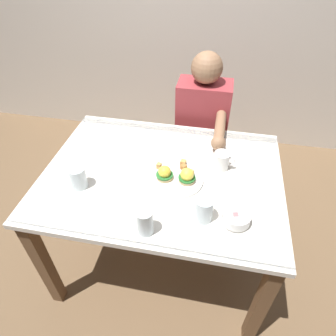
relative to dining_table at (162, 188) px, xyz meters
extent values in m
plane|color=brown|center=(0.00, 0.00, -0.63)|extent=(6.00, 6.00, 0.00)
cube|color=white|center=(0.00, 0.00, 0.09)|extent=(1.20, 0.90, 0.03)
cube|color=#4C6BB7|center=(0.00, -0.40, 0.10)|extent=(1.20, 0.06, 0.00)
cube|color=#4C6BB7|center=(0.00, 0.40, 0.10)|extent=(1.20, 0.06, 0.00)
cube|color=brown|center=(-0.55, -0.40, -0.28)|extent=(0.06, 0.06, 0.71)
cube|color=brown|center=(0.55, -0.40, -0.28)|extent=(0.06, 0.06, 0.71)
cube|color=brown|center=(-0.55, 0.40, -0.28)|extent=(0.06, 0.06, 0.71)
cube|color=brown|center=(0.55, 0.40, -0.28)|extent=(0.06, 0.06, 0.71)
cylinder|color=white|center=(0.08, -0.04, 0.11)|extent=(0.27, 0.27, 0.01)
cylinder|color=tan|center=(0.02, -0.05, 0.13)|extent=(0.08, 0.08, 0.02)
cylinder|color=#286B2D|center=(0.02, -0.05, 0.14)|extent=(0.08, 0.08, 0.01)
sphere|color=yellow|center=(0.02, -0.05, 0.16)|extent=(0.06, 0.06, 0.06)
cylinder|color=tan|center=(0.13, -0.05, 0.13)|extent=(0.08, 0.08, 0.02)
cylinder|color=#236028|center=(0.13, -0.05, 0.14)|extent=(0.08, 0.08, 0.01)
sphere|color=yellow|center=(0.13, -0.05, 0.16)|extent=(0.07, 0.07, 0.07)
cube|color=#AD7038|center=(0.11, 0.04, 0.13)|extent=(0.04, 0.04, 0.03)
cube|color=tan|center=(0.15, 0.00, 0.14)|extent=(0.03, 0.03, 0.03)
cube|color=tan|center=(0.10, 0.07, 0.13)|extent=(0.03, 0.03, 0.02)
cube|color=tan|center=(-0.02, 0.02, 0.14)|extent=(0.03, 0.03, 0.03)
cylinder|color=white|center=(0.37, -0.25, 0.11)|extent=(0.10, 0.10, 0.01)
cylinder|color=white|center=(0.37, -0.25, 0.14)|extent=(0.12, 0.12, 0.04)
cube|color=#F4A85B|center=(0.40, -0.23, 0.14)|extent=(0.03, 0.03, 0.03)
cube|color=#EA6B70|center=(0.37, -0.25, 0.15)|extent=(0.03, 0.03, 0.02)
cube|color=#B7E093|center=(0.36, -0.24, 0.14)|extent=(0.03, 0.03, 0.03)
cube|color=#F4DB66|center=(0.37, -0.25, 0.14)|extent=(0.04, 0.04, 0.03)
cube|color=#F4DB66|center=(0.39, -0.25, 0.14)|extent=(0.03, 0.03, 0.02)
cube|color=#F4DB66|center=(0.37, -0.27, 0.14)|extent=(0.03, 0.03, 0.03)
cube|color=#F4A85B|center=(0.37, -0.25, 0.14)|extent=(0.03, 0.03, 0.03)
cylinder|color=white|center=(0.29, 0.10, 0.15)|extent=(0.08, 0.08, 0.09)
cylinder|color=black|center=(0.29, 0.10, 0.20)|extent=(0.07, 0.07, 0.01)
torus|color=white|center=(0.33, 0.10, 0.16)|extent=(0.06, 0.01, 0.06)
cube|color=silver|center=(0.14, 0.33, 0.11)|extent=(0.12, 0.02, 0.00)
cube|color=silver|center=(0.07, 0.34, 0.11)|extent=(0.04, 0.03, 0.00)
cylinder|color=silver|center=(0.01, -0.36, 0.17)|extent=(0.07, 0.07, 0.12)
cylinder|color=silver|center=(0.01, -0.36, 0.13)|extent=(0.06, 0.06, 0.06)
cylinder|color=silver|center=(0.23, -0.25, 0.16)|extent=(0.08, 0.08, 0.11)
cylinder|color=silver|center=(0.23, -0.25, 0.14)|extent=(0.07, 0.07, 0.07)
cylinder|color=silver|center=(-0.37, -0.17, 0.16)|extent=(0.08, 0.08, 0.11)
cylinder|color=silver|center=(-0.37, -0.17, 0.14)|extent=(0.07, 0.07, 0.07)
cylinder|color=#33333D|center=(0.05, 0.53, -0.41)|extent=(0.11, 0.11, 0.45)
cylinder|color=#33333D|center=(0.23, 0.53, -0.41)|extent=(0.11, 0.11, 0.45)
cube|color=#993338|center=(0.14, 0.63, 0.07)|extent=(0.34, 0.20, 0.50)
sphere|color=#936B4C|center=(0.14, 0.63, 0.41)|extent=(0.19, 0.19, 0.19)
cylinder|color=#936B4C|center=(0.26, 0.38, 0.17)|extent=(0.06, 0.30, 0.06)
sphere|color=#936B4C|center=(0.26, 0.23, 0.17)|extent=(0.08, 0.08, 0.08)
camera|label=1|loc=(0.24, -1.08, 1.12)|focal=31.49mm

